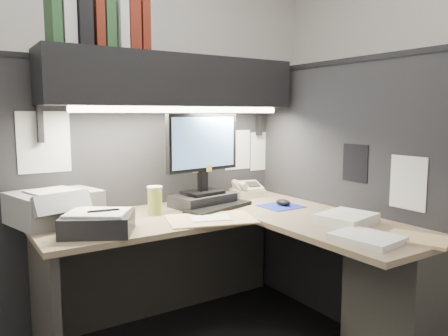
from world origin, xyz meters
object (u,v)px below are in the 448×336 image
at_px(desk, 291,279).
at_px(monitor, 203,170).
at_px(keyboard, 219,207).
at_px(notebook_stack, 98,224).
at_px(telephone, 247,190).
at_px(overhead_shelf, 173,81).
at_px(coffee_cup, 155,201).
at_px(printer, 54,206).

relative_size(desk, monitor, 2.95).
distance_m(keyboard, notebook_stack, 0.79).
xyz_separation_m(desk, monitor, (-0.14, 0.67, 0.52)).
relative_size(desk, telephone, 8.21).
bearing_deg(desk, overhead_shelf, 111.79).
bearing_deg(monitor, desk, -87.90).
bearing_deg(coffee_cup, printer, 165.28).
xyz_separation_m(monitor, printer, (-0.87, 0.08, -0.15)).
bearing_deg(monitor, telephone, 5.53).
bearing_deg(keyboard, printer, 149.15).
distance_m(monitor, telephone, 0.48).
xyz_separation_m(overhead_shelf, notebook_stack, (-0.59, -0.35, -0.72)).
relative_size(keyboard, coffee_cup, 3.03).
relative_size(coffee_cup, printer, 0.37).
bearing_deg(printer, coffee_cup, -29.64).
bearing_deg(telephone, monitor, -152.97).
bearing_deg(monitor, coffee_cup, 178.65).
height_order(telephone, coffee_cup, coffee_cup).
relative_size(desk, printer, 4.12).
distance_m(overhead_shelf, coffee_cup, 0.73).
xyz_separation_m(overhead_shelf, monitor, (0.16, -0.08, -0.54)).
xyz_separation_m(overhead_shelf, keyboard, (0.19, -0.21, -0.76)).
bearing_deg(coffee_cup, monitor, 8.70).
height_order(desk, monitor, monitor).
distance_m(printer, notebook_stack, 0.38).
distance_m(desk, notebook_stack, 1.03).
bearing_deg(overhead_shelf, telephone, 3.90).
height_order(overhead_shelf, monitor, overhead_shelf).
xyz_separation_m(desk, coffee_cup, (-0.49, 0.62, 0.36)).
relative_size(overhead_shelf, monitor, 2.69).
height_order(overhead_shelf, keyboard, overhead_shelf).
bearing_deg(overhead_shelf, monitor, -27.17).
xyz_separation_m(keyboard, coffee_cup, (-0.39, 0.08, 0.07)).
xyz_separation_m(monitor, telephone, (0.43, 0.12, -0.19)).
height_order(monitor, telephone, monitor).
xyz_separation_m(keyboard, notebook_stack, (-0.78, -0.14, 0.04)).
height_order(desk, printer, printer).
distance_m(desk, keyboard, 0.63).
bearing_deg(coffee_cup, overhead_shelf, 34.53).
relative_size(keyboard, telephone, 2.26).
relative_size(desk, overhead_shelf, 1.10).
relative_size(desk, keyboard, 3.63).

